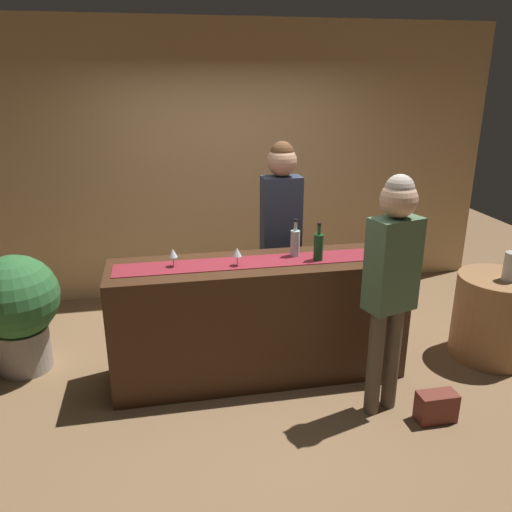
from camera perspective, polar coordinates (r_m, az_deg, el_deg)
name	(u,v)px	position (r m, az deg, el deg)	size (l,w,h in m)	color
ground_plane	(259,373)	(4.36, 0.31, -12.90)	(10.00, 10.00, 0.00)	brown
back_wall	(224,163)	(5.63, -3.55, 10.37)	(6.00, 0.12, 2.90)	tan
bar_counter	(259,319)	(4.12, 0.32, -7.10)	(2.31, 0.60, 0.98)	#3D2314
counter_runner_cloth	(259,262)	(3.92, 0.33, -0.63)	(2.20, 0.28, 0.01)	maroon
wine_bottle_clear	(295,243)	(4.03, 4.39, 1.51)	(0.07, 0.07, 0.30)	#B2C6C1
wine_bottle_green	(318,247)	(3.95, 6.99, 1.04)	(0.07, 0.07, 0.30)	#194723
wine_glass_near_customer	(237,253)	(3.81, -2.12, 0.37)	(0.07, 0.07, 0.14)	silver
wine_glass_mid_counter	(173,254)	(3.84, -9.26, 0.26)	(0.07, 0.07, 0.14)	silver
bartender	(281,219)	(4.48, 2.81, 4.10)	(0.34, 0.26, 1.83)	#26262B
customer_sipping	(392,271)	(3.56, 14.95, -1.68)	(0.38, 0.29, 1.75)	brown
round_side_table	(494,317)	(4.89, 25.05, -6.18)	(0.68, 0.68, 0.74)	#996B42
vase_on_side_table	(512,266)	(4.68, 26.66, -1.05)	(0.13, 0.13, 0.24)	#B7B2A8
potted_plant_tall	(17,306)	(4.58, -25.13, -5.06)	(0.68, 0.68, 1.00)	#9E9389
handbag	(436,407)	(4.00, 19.50, -15.59)	(0.28, 0.14, 0.22)	brown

